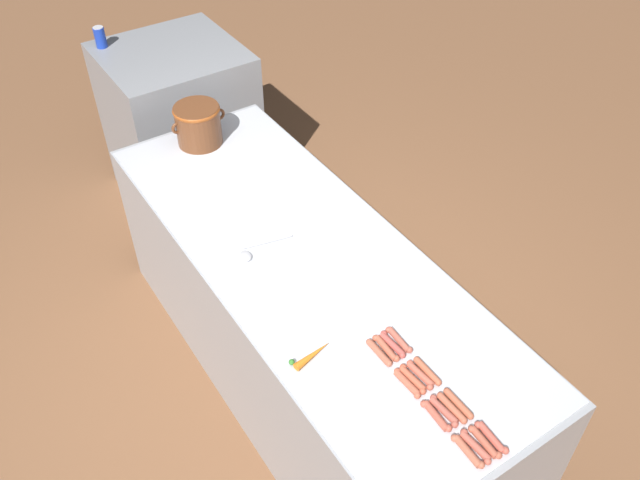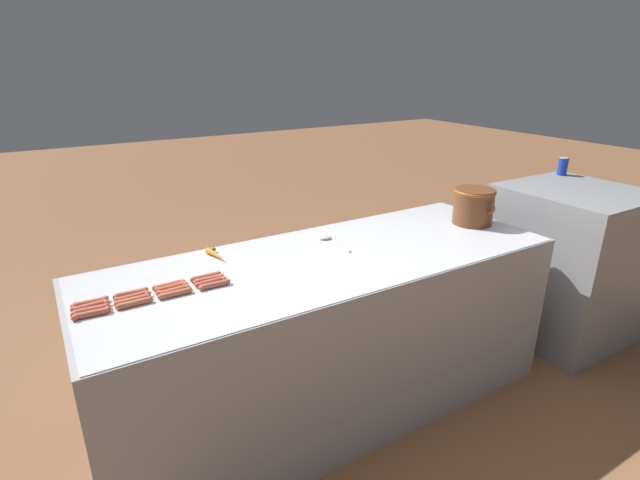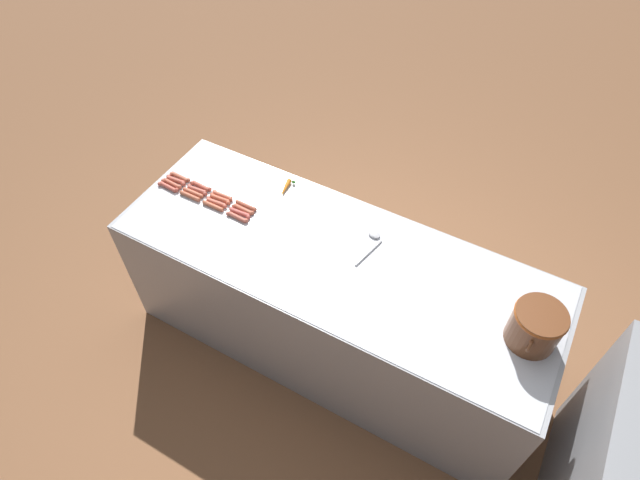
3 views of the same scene
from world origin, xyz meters
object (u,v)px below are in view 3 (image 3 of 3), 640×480
at_px(hot_dog_13, 190,196).
at_px(hot_dog_3, 246,205).
at_px(hot_dog_0, 180,177).
at_px(hot_dog_4, 176,180).
at_px(hot_dog_14, 213,206).
at_px(bean_pot, 536,326).
at_px(hot_dog_11, 240,213).
at_px(hot_dog_1, 201,186).
at_px(hot_dog_6, 220,199).
at_px(hot_dog_7, 243,209).
at_px(hot_dog_2, 223,196).
at_px(hot_dog_5, 197,190).
at_px(hot_dog_9, 193,193).
at_px(serving_spoon, 372,241).
at_px(hot_dog_15, 237,217).
at_px(hot_dog_10, 217,202).
at_px(carrot, 285,189).
at_px(hot_dog_12, 168,187).
at_px(hot_dog_8, 172,184).

bearing_deg(hot_dog_13, hot_dog_3, 106.23).
distance_m(hot_dog_0, hot_dog_4, 0.03).
bearing_deg(hot_dog_14, hot_dog_3, 120.27).
height_order(hot_dog_0, bean_pot, bean_pot).
distance_m(hot_dog_4, hot_dog_11, 0.49).
relative_size(hot_dog_0, hot_dog_1, 1.00).
xyz_separation_m(hot_dog_6, hot_dog_7, (0.00, 0.16, 0.00)).
xyz_separation_m(hot_dog_2, hot_dog_5, (0.03, -0.16, 0.00)).
bearing_deg(hot_dog_14, hot_dog_6, 178.27).
bearing_deg(hot_dog_11, hot_dog_0, -98.24).
xyz_separation_m(hot_dog_0, hot_dog_9, (0.07, 0.15, 0.00)).
bearing_deg(bean_pot, hot_dog_14, -89.17).
xyz_separation_m(hot_dog_7, serving_spoon, (-0.15, 0.74, -0.00)).
height_order(hot_dog_2, hot_dog_13, same).
height_order(hot_dog_3, hot_dog_14, same).
bearing_deg(hot_dog_11, hot_dog_15, 7.96).
bearing_deg(hot_dog_3, hot_dog_9, -79.12).
distance_m(hot_dog_15, bean_pot, 1.64).
bearing_deg(hot_dog_1, hot_dog_13, -3.09).
bearing_deg(hot_dog_2, hot_dog_10, 2.12).
bearing_deg(serving_spoon, hot_dog_15, -73.54).
relative_size(hot_dog_3, hot_dog_15, 1.00).
bearing_deg(hot_dog_15, hot_dog_9, -96.17).
bearing_deg(hot_dog_10, bean_pot, 89.76).
height_order(hot_dog_6, carrot, carrot).
bearing_deg(serving_spoon, hot_dog_13, -78.73).
height_order(hot_dog_14, bean_pot, bean_pot).
bearing_deg(hot_dog_14, hot_dog_5, -111.04).
distance_m(hot_dog_4, serving_spoon, 1.23).
bearing_deg(hot_dog_9, hot_dog_11, 89.47).
height_order(hot_dog_5, hot_dog_9, same).
bearing_deg(hot_dog_9, hot_dog_13, 1.68).
relative_size(hot_dog_11, hot_dog_12, 1.00).
xyz_separation_m(hot_dog_11, bean_pot, (0.00, 1.64, 0.11)).
distance_m(hot_dog_9, hot_dog_13, 0.03).
bearing_deg(hot_dog_7, hot_dog_14, -69.64).
bearing_deg(hot_dog_1, bean_pot, 87.92).
bearing_deg(serving_spoon, hot_dog_10, -78.77).
relative_size(hot_dog_12, hot_dog_13, 1.00).
relative_size(hot_dog_6, serving_spoon, 0.54).
height_order(hot_dog_6, hot_dog_9, same).
bearing_deg(hot_dog_5, hot_dog_9, -11.73).
xyz_separation_m(hot_dog_3, hot_dog_6, (0.03, -0.16, 0.00)).
distance_m(hot_dog_3, hot_dog_6, 0.16).
height_order(hot_dog_4, hot_dog_6, same).
xyz_separation_m(hot_dog_13, serving_spoon, (-0.21, 1.07, -0.00)).
xyz_separation_m(hot_dog_6, hot_dog_15, (0.07, 0.17, 0.00)).
bearing_deg(hot_dog_15, hot_dog_8, -93.84).
relative_size(hot_dog_15, serving_spoon, 0.54).
distance_m(hot_dog_11, hot_dog_12, 0.49).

